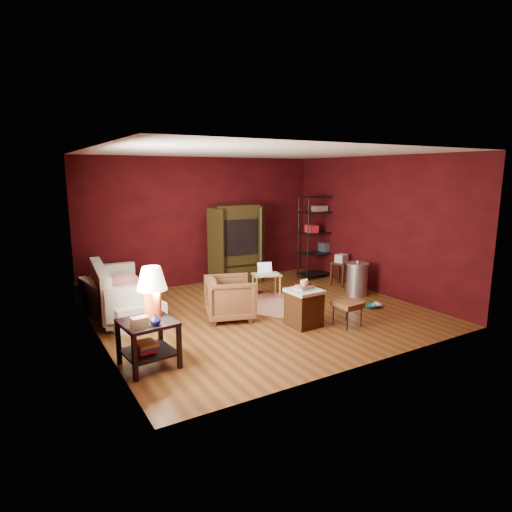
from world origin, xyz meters
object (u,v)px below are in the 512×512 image
(laptop_desk, at_px, (266,276))
(hamper, at_px, (304,307))
(side_table, at_px, (150,307))
(sofa, at_px, (117,293))
(armchair, at_px, (230,296))
(tv_armoire, at_px, (236,242))
(wire_shelving, at_px, (319,233))

(laptop_desk, bearing_deg, hamper, -85.47)
(side_table, relative_size, hamper, 1.82)
(side_table, height_order, laptop_desk, side_table)
(sofa, height_order, armchair, sofa)
(armchair, height_order, laptop_desk, armchair)
(sofa, xyz_separation_m, side_table, (-0.06, -2.17, 0.35))
(laptop_desk, relative_size, tv_armoire, 0.39)
(side_table, xyz_separation_m, tv_armoire, (2.95, 3.21, 0.15))
(armchair, height_order, wire_shelving, wire_shelving)
(tv_armoire, distance_m, wire_shelving, 2.01)
(side_table, relative_size, wire_shelving, 0.66)
(wire_shelving, bearing_deg, side_table, -150.22)
(side_table, height_order, wire_shelving, wire_shelving)
(sofa, relative_size, wire_shelving, 1.10)
(armchair, height_order, side_table, side_table)
(armchair, bearing_deg, hamper, -118.70)
(armchair, height_order, tv_armoire, tv_armoire)
(hamper, relative_size, wire_shelving, 0.36)
(laptop_desk, bearing_deg, sofa, -170.37)
(side_table, distance_m, tv_armoire, 4.36)
(side_table, bearing_deg, armchair, 31.66)
(tv_armoire, bearing_deg, wire_shelving, -11.93)
(sofa, bearing_deg, tv_armoire, -78.71)
(armchair, xyz_separation_m, wire_shelving, (3.18, 1.56, 0.66))
(wire_shelving, bearing_deg, hamper, -131.18)
(sofa, distance_m, wire_shelving, 4.86)
(armchair, distance_m, tv_armoire, 2.56)
(armchair, xyz_separation_m, tv_armoire, (1.27, 2.17, 0.52))
(hamper, bearing_deg, tv_armoire, 82.75)
(sofa, xyz_separation_m, hamper, (2.50, -2.05, -0.10))
(side_table, distance_m, laptop_desk, 3.46)
(sofa, bearing_deg, side_table, 169.84)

